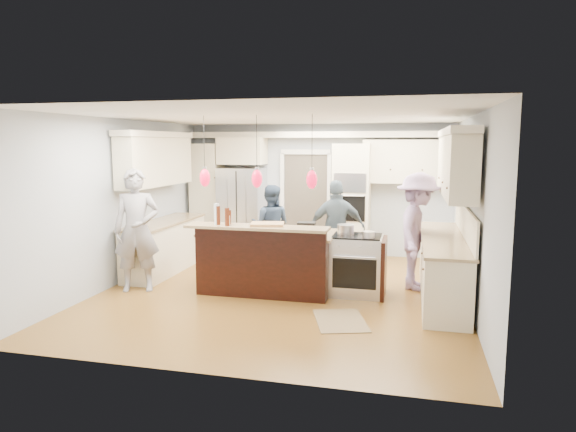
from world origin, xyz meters
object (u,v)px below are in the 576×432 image
Objects in this scene: island_range at (359,265)px; person_bar_end at (137,230)px; kitchen_island at (269,260)px; person_far_left at (271,226)px; refrigerator at (242,211)px.

person_bar_end is at bearing -170.00° from island_range.
person_bar_end is (-3.39, -0.60, 0.50)m from island_range.
person_far_left reaches higher than kitchen_island.
refrigerator is 1.17× the size of person_far_left.
refrigerator reaches higher than island_range.
refrigerator is at bearing 137.41° from island_range.
refrigerator is at bearing 56.27° from person_bar_end.
person_bar_end is at bearing 47.03° from person_far_left.
person_far_left is (-1.80, 1.45, 0.31)m from island_range.
person_bar_end reaches higher than island_range.
person_far_left is (-0.39, 1.53, 0.29)m from kitchen_island.
island_range is at bearing -11.31° from person_bar_end.
kitchen_island is 2.28× the size of island_range.
kitchen_island is at bearing -63.11° from refrigerator.
island_range is at bearing 3.10° from kitchen_island.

